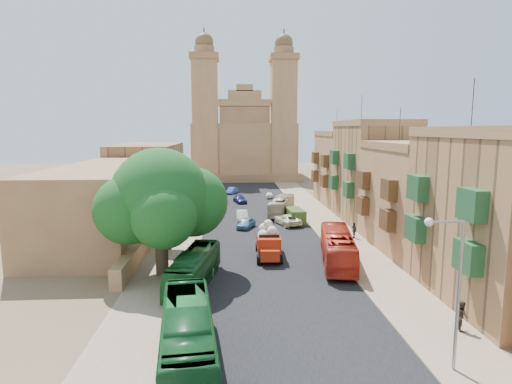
{
  "coord_description": "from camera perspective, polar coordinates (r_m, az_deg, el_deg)",
  "views": [
    {
      "loc": [
        -3.46,
        -32.32,
        12.58
      ],
      "look_at": [
        0.0,
        26.0,
        4.0
      ],
      "focal_mm": 30.0,
      "sensor_mm": 36.0,
      "label": 1
    }
  ],
  "objects": [
    {
      "name": "sidewalk_east",
      "position": [
        64.89,
        8.2,
        -2.91
      ],
      "size": [
        5.0,
        140.0,
        0.01
      ],
      "primitive_type": "cube",
      "color": "#8B745B",
      "rests_on": "ground"
    },
    {
      "name": "road_surface",
      "position": [
        63.67,
        -0.21,
        -3.04
      ],
      "size": [
        14.0,
        140.0,
        0.01
      ],
      "primitive_type": "cube",
      "color": "black",
      "rests_on": "ground"
    },
    {
      "name": "west_wall",
      "position": [
        54.37,
        -12.92,
        -4.27
      ],
      "size": [
        1.0,
        40.0,
        1.8
      ],
      "primitive_type": "cube",
      "color": "#946943",
      "rests_on": "ground"
    },
    {
      "name": "car_blue_b",
      "position": [
        84.42,
        -3.23,
        0.2
      ],
      "size": [
        2.5,
        3.96,
        1.23
      ],
      "primitive_type": "imported",
      "rotation": [
        0.0,
        0.0,
        -0.35
      ],
      "color": "#375AB8",
      "rests_on": "ground"
    },
    {
      "name": "bus_green_south",
      "position": [
        24.41,
        -9.12,
        -18.53
      ],
      "size": [
        3.93,
        11.62,
        3.17
      ],
      "primitive_type": "imported",
      "rotation": [
        0.0,
        0.0,
        0.11
      ],
      "color": "#134F22",
      "rests_on": "ground"
    },
    {
      "name": "sidewalk_west",
      "position": [
        63.87,
        -8.77,
        -3.1
      ],
      "size": [
        5.0,
        140.0,
        0.01
      ],
      "primitive_type": "cube",
      "color": "#8B745B",
      "rests_on": "ground"
    },
    {
      "name": "pedestrian_a",
      "position": [
        44.52,
        11.94,
        -7.25
      ],
      "size": [
        0.63,
        0.51,
        1.5
      ],
      "primitive_type": "imported",
      "rotation": [
        0.0,
        0.0,
        2.83
      ],
      "color": "black",
      "rests_on": "ground"
    },
    {
      "name": "street_tree_d",
      "position": [
        81.1,
        -8.0,
        1.85
      ],
      "size": [
        3.4,
        3.4,
        5.23
      ],
      "color": "#3B2D1D",
      "rests_on": "ground"
    },
    {
      "name": "west_building_mid",
      "position": [
        78.07,
        -14.13,
        2.53
      ],
      "size": [
        10.0,
        22.0,
        10.0
      ],
      "primitive_type": "cube",
      "color": "#9E7048",
      "rests_on": "ground"
    },
    {
      "name": "kerb_east",
      "position": [
        64.42,
        6.02,
        -2.9
      ],
      "size": [
        0.25,
        140.0,
        0.12
      ],
      "primitive_type": "cube",
      "color": "#8B745B",
      "rests_on": "ground"
    },
    {
      "name": "ground",
      "position": [
        34.86,
        2.6,
        -12.81
      ],
      "size": [
        260.0,
        260.0,
        0.0
      ],
      "primitive_type": "plane",
      "color": "brown"
    },
    {
      "name": "bus_cream_east",
      "position": [
        63.22,
        3.44,
        -1.88
      ],
      "size": [
        5.1,
        10.04,
        2.73
      ],
      "primitive_type": "imported",
      "rotation": [
        0.0,
        0.0,
        2.84
      ],
      "color": "tan",
      "rests_on": "ground"
    },
    {
      "name": "townhouse_d",
      "position": [
        74.2,
        11.8,
        3.21
      ],
      "size": [
        9.0,
        14.0,
        15.9
      ],
      "color": "#946943",
      "rests_on": "ground"
    },
    {
      "name": "car_white_a",
      "position": [
        59.46,
        -1.85,
        -3.18
      ],
      "size": [
        1.62,
        4.29,
        1.4
      ],
      "primitive_type": "imported",
      "rotation": [
        0.0,
        0.0,
        0.03
      ],
      "color": "silver",
      "rests_on": "ground"
    },
    {
      "name": "ficus_tree",
      "position": [
        37.3,
        -12.52,
        -1.15
      ],
      "size": [
        11.08,
        10.2,
        11.08
      ],
      "color": "#3B2D1D",
      "rests_on": "ground"
    },
    {
      "name": "red_truck",
      "position": [
        42.6,
        1.67,
        -6.62
      ],
      "size": [
        2.64,
        6.23,
        3.59
      ],
      "color": "#B0280D",
      "rests_on": "ground"
    },
    {
      "name": "car_blue_a",
      "position": [
        54.99,
        -1.32,
        -4.16
      ],
      "size": [
        2.94,
        4.22,
        1.33
      ],
      "primitive_type": "imported",
      "rotation": [
        0.0,
        0.0,
        -0.39
      ],
      "color": "teal",
      "rests_on": "ground"
    },
    {
      "name": "bus_red_east",
      "position": [
        41.21,
        10.81,
        -7.29
      ],
      "size": [
        4.46,
        11.57,
        3.14
      ],
      "primitive_type": "imported",
      "rotation": [
        0.0,
        0.0,
        2.98
      ],
      "color": "red",
      "rests_on": "ground"
    },
    {
      "name": "street_tree_a",
      "position": [
        45.72,
        -11.57,
        -3.3
      ],
      "size": [
        3.38,
        3.38,
        5.2
      ],
      "color": "#3B2D1D",
      "rests_on": "ground"
    },
    {
      "name": "bus_green_north",
      "position": [
        35.54,
        -8.25,
        -10.08
      ],
      "size": [
        4.03,
        10.28,
        2.79
      ],
      "primitive_type": "imported",
      "rotation": [
        0.0,
        0.0,
        -0.17
      ],
      "color": "#14511E",
      "rests_on": "ground"
    },
    {
      "name": "west_building_low",
      "position": [
        53.05,
        -19.26,
        -1.21
      ],
      "size": [
        10.0,
        28.0,
        8.4
      ],
      "primitive_type": "cube",
      "color": "brown",
      "rests_on": "ground"
    },
    {
      "name": "streetlamp",
      "position": [
        24.34,
        24.55,
        -10.08
      ],
      "size": [
        2.11,
        0.44,
        8.22
      ],
      "color": "gray",
      "rests_on": "ground"
    },
    {
      "name": "church",
      "position": [
        111.03,
        -1.62,
        6.77
      ],
      "size": [
        28.0,
        22.5,
        36.3
      ],
      "color": "#946943",
      "rests_on": "ground"
    },
    {
      "name": "car_cream",
      "position": [
        56.97,
        4.18,
        -3.7
      ],
      "size": [
        3.64,
        5.53,
        1.41
      ],
      "primitive_type": "imported",
      "rotation": [
        0.0,
        0.0,
        3.42
      ],
      "color": "beige",
      "rests_on": "ground"
    },
    {
      "name": "street_tree_b",
      "position": [
        57.5,
        -9.88,
        -1.3
      ],
      "size": [
        2.98,
        2.98,
        4.58
      ],
      "color": "#3B2D1D",
      "rests_on": "ground"
    },
    {
      "name": "car_white_b",
      "position": [
        79.03,
        1.8,
        -0.39
      ],
      "size": [
        1.43,
        3.35,
        1.13
      ],
      "primitive_type": "imported",
      "rotation": [
        0.0,
        0.0,
        3.11
      ],
      "color": "white",
      "rests_on": "ground"
    },
    {
      "name": "car_dkblue",
      "position": [
        73.89,
        -2.15,
        -0.97
      ],
      "size": [
        2.64,
        4.55,
        1.24
      ],
      "primitive_type": "imported",
      "rotation": [
        0.0,
        0.0,
        0.23
      ],
      "color": "navy",
      "rests_on": "ground"
    },
    {
      "name": "pedestrian_b",
      "position": [
        30.89,
        25.72,
        -14.62
      ],
      "size": [
        0.82,
        1.0,
        1.9
      ],
      "primitive_type": "imported",
      "rotation": [
        0.0,
        0.0,
        1.46
      ],
      "color": "#312C23",
      "rests_on": "ground"
    },
    {
      "name": "street_tree_c",
      "position": [
        69.22,
        -8.79,
        0.83
      ],
      "size": [
        3.52,
        3.52,
        5.42
      ],
      "color": "#3B2D1D",
      "rests_on": "ground"
    },
    {
      "name": "townhouse_c",
      "position": [
        60.79,
        15.26,
        2.71
      ],
      "size": [
        9.0,
        14.0,
        17.4
      ],
      "color": "#9E7048",
      "rests_on": "ground"
    },
    {
      "name": "townhouse_a",
      "position": [
        35.71,
        29.65,
        -2.71
      ],
      "size": [
        9.0,
        14.0,
        16.4
      ],
      "color": "#9E7048",
      "rests_on": "ground"
    },
    {
      "name": "townhouse_b",
      "position": [
        47.97,
        20.51,
        -0.48
      ],
      "size": [
        9.0,
        14.0,
        14.9
      ],
      "color": "#946943",
      "rests_on": "ground"
    },
    {
      "name": "pedestrian_c",
      "position": [
        51.28,
        12.92,
        -4.99
      ],
      "size": [
        0.71,
        1.17,
        1.87
      ],
      "primitive_type": "imported",
      "rotation": [
        0.0,
        0.0,
        4.96
      ],
      "color": "#2A292F",
      "rests_on": "ground"
    },
    {
      "name": "kerb_west",
      "position": [
        63.67,
        -6.52,
        -3.04
      ],
      "size": [
        0.25,
        140.0,
        0.12
      ],
      "primitive_type": "cube",
      "color": "#8B745B",
      "rests_on": "ground"
    },
    {
      "name": "olive_pickup",
      "position": [
        58.37,
        5.23,
        -3.2
      ],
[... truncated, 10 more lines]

